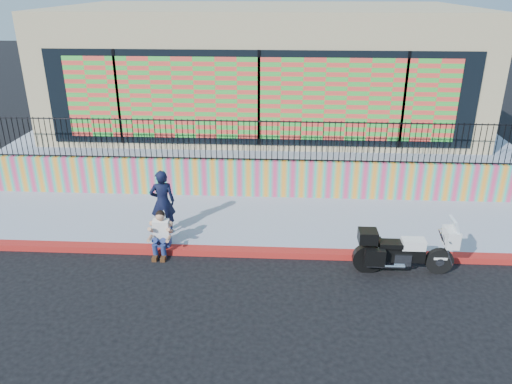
{
  "coord_description": "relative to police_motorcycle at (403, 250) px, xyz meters",
  "views": [
    {
      "loc": [
        0.72,
        -10.37,
        6.04
      ],
      "look_at": [
        0.08,
        1.2,
        1.13
      ],
      "focal_mm": 35.0,
      "sensor_mm": 36.0,
      "label": 1
    }
  ],
  "objects": [
    {
      "name": "police_motorcycle",
      "position": [
        0.0,
        0.0,
        0.0
      ],
      "size": [
        2.19,
        0.72,
        1.36
      ],
      "color": "black",
      "rests_on": "ground"
    },
    {
      "name": "mural_wall",
      "position": [
        -3.43,
        3.82,
        0.13
      ],
      "size": [
        16.0,
        0.2,
        1.1
      ],
      "primitive_type": "cube",
      "color": "#DC396D",
      "rests_on": "sidewalk"
    },
    {
      "name": "storefront_building",
      "position": [
        -3.43,
        8.7,
        2.68
      ],
      "size": [
        14.0,
        8.06,
        4.0
      ],
      "color": "tan",
      "rests_on": "elevated_platform"
    },
    {
      "name": "seated_man",
      "position": [
        -5.54,
        0.48,
        -0.12
      ],
      "size": [
        0.54,
        0.71,
        1.06
      ],
      "color": "navy",
      "rests_on": "ground"
    },
    {
      "name": "ground",
      "position": [
        -3.43,
        0.57,
        -0.57
      ],
      "size": [
        90.0,
        90.0,
        0.0
      ],
      "primitive_type": "plane",
      "color": "black",
      "rests_on": "ground"
    },
    {
      "name": "police_officer",
      "position": [
        -5.64,
        1.32,
        0.42
      ],
      "size": [
        0.69,
        0.54,
        1.68
      ],
      "primitive_type": "imported",
      "rotation": [
        0.0,
        0.0,
        3.39
      ],
      "color": "black",
      "rests_on": "sidewalk"
    },
    {
      "name": "metal_fence",
      "position": [
        -3.43,
        3.82,
        1.28
      ],
      "size": [
        15.8,
        0.04,
        1.2
      ],
      "primitive_type": null,
      "color": "black",
      "rests_on": "mural_wall"
    },
    {
      "name": "sidewalk",
      "position": [
        -3.43,
        2.22,
        -0.49
      ],
      "size": [
        16.0,
        3.0,
        0.15
      ],
      "primitive_type": "cube",
      "color": "#969EB5",
      "rests_on": "ground"
    },
    {
      "name": "elevated_platform",
      "position": [
        -3.43,
        8.92,
        0.06
      ],
      "size": [
        16.0,
        10.0,
        1.25
      ],
      "primitive_type": "cube",
      "color": "#969EB5",
      "rests_on": "ground"
    },
    {
      "name": "red_curb",
      "position": [
        -3.43,
        0.57,
        -0.49
      ],
      "size": [
        16.0,
        0.3,
        0.15
      ],
      "primitive_type": "cube",
      "color": "#A10B26",
      "rests_on": "ground"
    }
  ]
}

